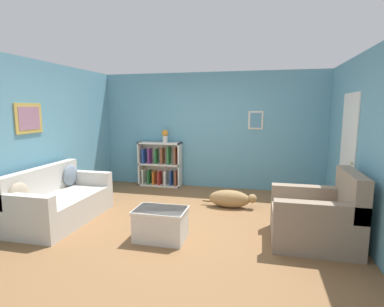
% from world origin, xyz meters
% --- Properties ---
extents(ground_plane, '(14.00, 14.00, 0.00)m').
position_xyz_m(ground_plane, '(0.00, 0.00, 0.00)').
color(ground_plane, brown).
extents(wall_back, '(5.60, 0.13, 2.60)m').
position_xyz_m(wall_back, '(0.00, 2.25, 1.30)').
color(wall_back, '#609EB7').
rests_on(wall_back, ground_plane).
extents(wall_left, '(0.13, 5.00, 2.60)m').
position_xyz_m(wall_left, '(-2.55, -0.00, 1.30)').
color(wall_left, '#609EB7').
rests_on(wall_left, ground_plane).
extents(wall_right, '(0.16, 5.00, 2.60)m').
position_xyz_m(wall_right, '(2.55, 0.02, 1.29)').
color(wall_right, '#609EB7').
rests_on(wall_right, ground_plane).
extents(couch, '(0.88, 1.70, 0.87)m').
position_xyz_m(couch, '(-2.02, -0.43, 0.31)').
color(couch, beige).
rests_on(couch, ground_plane).
extents(bookshelf, '(1.01, 0.28, 1.03)m').
position_xyz_m(bookshelf, '(-1.15, 2.06, 0.49)').
color(bookshelf, silver).
rests_on(bookshelf, ground_plane).
extents(recliner_chair, '(1.08, 0.98, 1.00)m').
position_xyz_m(recliner_chair, '(1.92, -0.34, 0.35)').
color(recliner_chair, gray).
rests_on(recliner_chair, ground_plane).
extents(coffee_table, '(0.71, 0.47, 0.44)m').
position_xyz_m(coffee_table, '(-0.18, -0.73, 0.23)').
color(coffee_table, silver).
rests_on(coffee_table, ground_plane).
extents(dog, '(1.02, 0.29, 0.32)m').
position_xyz_m(dog, '(0.62, 0.85, 0.16)').
color(dog, '#9E7A4C').
rests_on(dog, ground_plane).
extents(vase, '(0.15, 0.15, 0.29)m').
position_xyz_m(vase, '(-1.02, 2.04, 1.19)').
color(vase, silver).
rests_on(vase, bookshelf).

